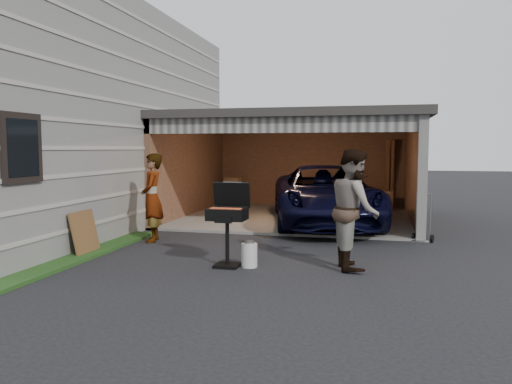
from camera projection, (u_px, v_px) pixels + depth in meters
ground at (190, 270)px, 8.18m from camera, size 80.00×80.00×0.00m
house at (31, 120)px, 13.21m from camera, size 7.00×11.00×5.50m
groundcover_strip at (30, 275)px, 7.73m from camera, size 0.50×8.00×0.06m
garage at (299, 153)px, 14.41m from camera, size 6.80×6.30×2.90m
minivan at (325, 197)px, 12.76m from camera, size 3.56×5.79×1.50m
woman at (152, 198)px, 10.62m from camera, size 0.65×0.80×1.89m
man at (354, 209)px, 8.24m from camera, size 0.95×1.11×2.00m
bbq_grill at (228, 217)px, 8.37m from camera, size 0.63×0.56×1.41m
propane_tank at (249, 255)px, 8.38m from camera, size 0.32×0.32×0.40m
plywood_panel at (85, 233)px, 9.32m from camera, size 0.21×0.75×0.83m
hand_truck at (422, 233)px, 10.60m from camera, size 0.47×0.43×1.06m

